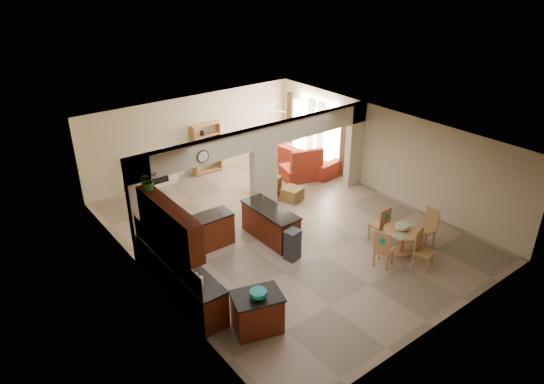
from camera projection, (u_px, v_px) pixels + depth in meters
floor at (285, 230)px, 13.72m from camera, size 10.00×10.00×0.00m
ceiling at (286, 136)px, 12.48m from camera, size 10.00×10.00×0.00m
wall_back at (194, 136)px, 16.66m from camera, size 8.00×0.00×8.00m
wall_front at (445, 271)px, 9.54m from camera, size 8.00×0.00×8.00m
wall_left at (148, 231)px, 10.92m from camera, size 0.00×10.00×10.00m
wall_right at (384, 152)px, 15.28m from camera, size 0.00×10.00×10.00m
partition_left_pier at (142, 211)px, 11.79m from camera, size 0.60×0.25×2.80m
partition_center_pier at (264, 183)px, 13.94m from camera, size 0.80×0.25×2.20m
partition_right_pier at (354, 145)px, 15.83m from camera, size 0.60×0.25×2.80m
partition_header at (263, 137)px, 13.33m from camera, size 8.00×0.25×0.60m
kitchen_counter at (185, 260)px, 11.56m from camera, size 2.52×3.29×1.48m
upper_cabinets at (169, 223)px, 10.22m from camera, size 0.35×2.40×0.90m
peninsula at (271, 224)px, 13.11m from camera, size 0.70×1.85×0.91m
wall_clock at (203, 157)px, 12.15m from camera, size 0.34×0.03×0.34m
rug at (273, 192)px, 15.87m from camera, size 1.60×1.30×0.01m
fireplace at (156, 169)px, 16.01m from camera, size 1.60×0.35×1.20m
shelving_unit at (207, 149)px, 16.94m from camera, size 1.00×0.32×1.80m
window_a at (332, 138)px, 16.99m from camera, size 0.02×0.90×1.90m
window_b at (301, 126)px, 18.20m from camera, size 0.02×0.90×1.90m
glazed_door at (316, 136)px, 17.66m from camera, size 0.02×0.70×2.10m
drape_a_left at (344, 143)px, 16.54m from camera, size 0.10×0.28×2.30m
drape_a_right at (320, 134)px, 17.40m from camera, size 0.10×0.28×2.30m
drape_b_left at (311, 131)px, 17.75m from camera, size 0.10×0.28×2.30m
drape_b_right at (290, 122)px, 18.61m from camera, size 0.10×0.28×2.30m
ceiling_fan at (264, 108)px, 15.54m from camera, size 1.00×1.00×0.10m
kitchen_island at (257, 312)px, 9.89m from camera, size 1.17×0.98×0.87m
teal_bowl at (258, 294)px, 9.60m from camera, size 0.35×0.35×0.17m
trash_can at (293, 246)px, 12.25m from camera, size 0.41×0.37×0.76m
dining_table at (402, 237)px, 12.46m from camera, size 1.00×1.00×0.68m
fruit_bowl at (402, 227)px, 12.34m from camera, size 0.32×0.32×0.17m
sofa at (303, 158)px, 17.51m from camera, size 2.90×1.48×0.81m
chaise at (299, 172)px, 16.75m from camera, size 1.37×1.22×0.46m
armchair at (266, 186)px, 15.52m from camera, size 0.94×0.96×0.68m
ottoman at (292, 194)px, 15.29m from camera, size 0.71×0.71×0.41m
plant at (148, 181)px, 10.53m from camera, size 0.41×0.36×0.44m
chair_north at (382, 223)px, 12.95m from camera, size 0.42×0.43×1.02m
chair_east at (428, 225)px, 12.83m from camera, size 0.44×0.44×1.02m
chair_south at (422, 247)px, 11.87m from camera, size 0.51×0.51×1.02m
chair_west at (383, 248)px, 11.85m from camera, size 0.54×0.54×1.02m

